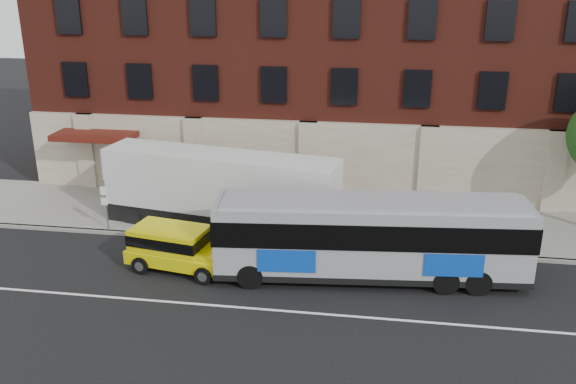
# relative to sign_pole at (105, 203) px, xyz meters

# --- Properties ---
(ground) EXTENTS (120.00, 120.00, 0.00)m
(ground) POSITION_rel_sign_pole_xyz_m (8.50, -6.15, -1.45)
(ground) COLOR black
(ground) RESTS_ON ground
(sidewalk) EXTENTS (60.00, 6.00, 0.15)m
(sidewalk) POSITION_rel_sign_pole_xyz_m (8.50, 2.85, -1.38)
(sidewalk) COLOR gray
(sidewalk) RESTS_ON ground
(kerb) EXTENTS (60.00, 0.25, 0.15)m
(kerb) POSITION_rel_sign_pole_xyz_m (8.50, -0.15, -1.38)
(kerb) COLOR gray
(kerb) RESTS_ON ground
(lane_line) EXTENTS (60.00, 0.12, 0.01)m
(lane_line) POSITION_rel_sign_pole_xyz_m (8.50, -5.65, -1.45)
(lane_line) COLOR white
(lane_line) RESTS_ON ground
(building) EXTENTS (30.00, 12.10, 15.00)m
(building) POSITION_rel_sign_pole_xyz_m (8.49, 10.77, 6.13)
(building) COLOR #5F2016
(building) RESTS_ON sidewalk
(sign_pole) EXTENTS (0.30, 0.20, 2.50)m
(sign_pole) POSITION_rel_sign_pole_xyz_m (0.00, 0.00, 0.00)
(sign_pole) COLOR slate
(sign_pole) RESTS_ON ground
(city_bus) EXTENTS (12.06, 3.63, 3.25)m
(city_bus) POSITION_rel_sign_pole_xyz_m (11.94, -2.64, 0.34)
(city_bus) COLOR #95999F
(city_bus) RESTS_ON ground
(yellow_suv) EXTENTS (4.63, 2.55, 1.73)m
(yellow_suv) POSITION_rel_sign_pole_xyz_m (4.29, -3.01, -0.46)
(yellow_suv) COLOR #F2E506
(yellow_suv) RESTS_ON ground
(shipping_container) EXTENTS (11.08, 4.06, 3.62)m
(shipping_container) POSITION_rel_sign_pole_xyz_m (5.03, 1.21, 0.34)
(shipping_container) COLOR black
(shipping_container) RESTS_ON ground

